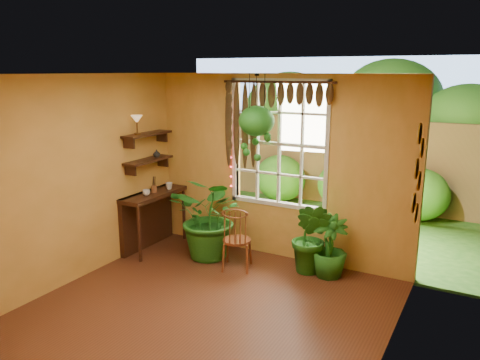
# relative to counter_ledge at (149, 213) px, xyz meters

# --- Properties ---
(floor) EXTENTS (4.50, 4.50, 0.00)m
(floor) POSITION_rel_counter_ledge_xyz_m (1.91, -1.60, -0.55)
(floor) COLOR #532817
(floor) RESTS_ON ground
(ceiling) EXTENTS (4.50, 4.50, 0.00)m
(ceiling) POSITION_rel_counter_ledge_xyz_m (1.91, -1.60, 2.15)
(ceiling) COLOR white
(ceiling) RESTS_ON wall_back
(wall_back) EXTENTS (4.00, 0.00, 4.00)m
(wall_back) POSITION_rel_counter_ledge_xyz_m (1.91, 0.65, 0.80)
(wall_back) COLOR gold
(wall_back) RESTS_ON floor
(wall_left) EXTENTS (0.00, 4.50, 4.50)m
(wall_left) POSITION_rel_counter_ledge_xyz_m (-0.09, -1.60, 0.80)
(wall_left) COLOR gold
(wall_left) RESTS_ON floor
(wall_right) EXTENTS (0.00, 4.50, 4.50)m
(wall_right) POSITION_rel_counter_ledge_xyz_m (3.91, -1.60, 0.80)
(wall_right) COLOR gold
(wall_right) RESTS_ON floor
(window) EXTENTS (1.52, 0.10, 1.86)m
(window) POSITION_rel_counter_ledge_xyz_m (1.91, 0.68, 1.15)
(window) COLOR silver
(window) RESTS_ON wall_back
(valance_vine) EXTENTS (1.70, 0.12, 1.10)m
(valance_vine) POSITION_rel_counter_ledge_xyz_m (1.82, 0.56, 1.73)
(valance_vine) COLOR #34170E
(valance_vine) RESTS_ON window
(string_lights) EXTENTS (0.03, 0.03, 1.54)m
(string_lights) POSITION_rel_counter_ledge_xyz_m (1.15, 0.59, 1.20)
(string_lights) COLOR #FF2633
(string_lights) RESTS_ON window
(wall_plates) EXTENTS (0.04, 0.32, 1.10)m
(wall_plates) POSITION_rel_counter_ledge_xyz_m (3.89, 0.19, 1.00)
(wall_plates) COLOR beige
(wall_plates) RESTS_ON wall_right
(counter_ledge) EXTENTS (0.40, 1.20, 0.90)m
(counter_ledge) POSITION_rel_counter_ledge_xyz_m (0.00, 0.00, 0.00)
(counter_ledge) COLOR #34170E
(counter_ledge) RESTS_ON floor
(shelf_lower) EXTENTS (0.25, 0.90, 0.04)m
(shelf_lower) POSITION_rel_counter_ledge_xyz_m (0.03, 0.00, 0.85)
(shelf_lower) COLOR #34170E
(shelf_lower) RESTS_ON wall_left
(shelf_upper) EXTENTS (0.25, 0.90, 0.04)m
(shelf_upper) POSITION_rel_counter_ledge_xyz_m (0.03, 0.00, 1.25)
(shelf_upper) COLOR #34170E
(shelf_upper) RESTS_ON wall_left
(backyard) EXTENTS (14.00, 10.00, 12.00)m
(backyard) POSITION_rel_counter_ledge_xyz_m (2.15, 5.27, 0.73)
(backyard) COLOR #1D5016
(backyard) RESTS_ON ground
(windsor_chair) EXTENTS (0.51, 0.52, 1.06)m
(windsor_chair) POSITION_rel_counter_ledge_xyz_m (1.63, -0.10, -0.24)
(windsor_chair) COLOR maroon
(windsor_chair) RESTS_ON floor
(potted_plant_left) EXTENTS (1.15, 1.00, 1.27)m
(potted_plant_left) POSITION_rel_counter_ledge_xyz_m (1.11, 0.09, 0.08)
(potted_plant_left) COLOR #165317
(potted_plant_left) RESTS_ON floor
(potted_plant_mid) EXTENTS (0.66, 0.59, 1.03)m
(potted_plant_mid) POSITION_rel_counter_ledge_xyz_m (2.60, 0.27, -0.04)
(potted_plant_mid) COLOR #165317
(potted_plant_mid) RESTS_ON floor
(potted_plant_right) EXTENTS (0.63, 0.63, 0.85)m
(potted_plant_right) POSITION_rel_counter_ledge_xyz_m (2.84, 0.30, -0.13)
(potted_plant_right) COLOR #165317
(potted_plant_right) RESTS_ON floor
(hanging_basket) EXTENTS (0.50, 0.50, 1.20)m
(hanging_basket) POSITION_rel_counter_ledge_xyz_m (1.72, 0.31, 1.45)
(hanging_basket) COLOR black
(hanging_basket) RESTS_ON ceiling
(cup_a) EXTENTS (0.15, 0.15, 0.09)m
(cup_a) POSITION_rel_counter_ledge_xyz_m (0.13, -0.19, 0.39)
(cup_a) COLOR silver
(cup_a) RESTS_ON counter_ledge
(cup_b) EXTENTS (0.12, 0.12, 0.10)m
(cup_b) POSITION_rel_counter_ledge_xyz_m (0.19, 0.29, 0.40)
(cup_b) COLOR beige
(cup_b) RESTS_ON counter_ledge
(brush_jar) EXTENTS (0.09, 0.09, 0.32)m
(brush_jar) POSITION_rel_counter_ledge_xyz_m (0.11, 0.01, 0.47)
(brush_jar) COLOR brown
(brush_jar) RESTS_ON counter_ledge
(shelf_vase) EXTENTS (0.12, 0.12, 0.12)m
(shelf_vase) POSITION_rel_counter_ledge_xyz_m (0.04, 0.20, 0.93)
(shelf_vase) COLOR #B2AD99
(shelf_vase) RESTS_ON shelf_lower
(tiffany_lamp) EXTENTS (0.17, 0.17, 0.29)m
(tiffany_lamp) POSITION_rel_counter_ledge_xyz_m (0.05, -0.23, 1.48)
(tiffany_lamp) COLOR brown
(tiffany_lamp) RESTS_ON shelf_upper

